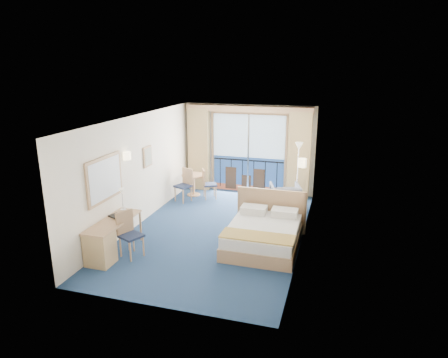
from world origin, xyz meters
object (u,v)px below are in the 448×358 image
(table_chair_a, at_px, (207,182))
(table_chair_b, at_px, (185,183))
(nightstand, at_px, (296,217))
(round_table, at_px, (193,180))
(desk, at_px, (103,243))
(desk_chair, at_px, (129,231))
(armchair, at_px, (285,197))
(floor_lamp, at_px, (298,158))
(bed, at_px, (264,234))

(table_chair_a, distance_m, table_chair_b, 0.67)
(nightstand, xyz_separation_m, table_chair_b, (-3.34, 1.07, 0.27))
(round_table, bearing_deg, desk, -92.91)
(nightstand, relative_size, round_table, 0.73)
(desk_chair, bearing_deg, round_table, 25.73)
(armchair, xyz_separation_m, floor_lamp, (0.25, 0.58, 0.98))
(desk, height_order, desk_chair, desk_chair)
(nightstand, height_order, armchair, armchair)
(desk_chair, xyz_separation_m, round_table, (-0.13, 4.12, -0.05))
(floor_lamp, bearing_deg, nightstand, -83.78)
(bed, distance_m, floor_lamp, 3.24)
(floor_lamp, bearing_deg, desk, -125.47)
(desk, bearing_deg, nightstand, 39.57)
(nightstand, relative_size, desk, 0.34)
(nightstand, height_order, round_table, round_table)
(desk, bearing_deg, desk_chair, 47.44)
(round_table, bearing_deg, bed, -46.76)
(floor_lamp, bearing_deg, table_chair_a, -172.89)
(bed, distance_m, round_table, 3.99)
(armchair, relative_size, table_chair_b, 0.83)
(floor_lamp, height_order, desk_chair, floor_lamp)
(table_chair_a, bearing_deg, armchair, -123.83)
(round_table, relative_size, table_chair_b, 0.75)
(nightstand, distance_m, desk, 4.55)
(desk_chair, height_order, table_chair_a, desk_chair)
(floor_lamp, relative_size, desk_chair, 1.85)
(floor_lamp, xyz_separation_m, table_chair_b, (-3.14, -0.68, -0.81))
(armchair, xyz_separation_m, table_chair_a, (-2.33, 0.26, 0.14))
(round_table, bearing_deg, table_chair_a, -19.42)
(desk, bearing_deg, floor_lamp, 54.53)
(nightstand, xyz_separation_m, round_table, (-3.28, 1.61, 0.23))
(bed, height_order, floor_lamp, floor_lamp)
(nightstand, xyz_separation_m, armchair, (-0.44, 1.17, 0.10))
(bed, xyz_separation_m, table_chair_b, (-2.78, 2.36, 0.25))
(desk, bearing_deg, round_table, 87.09)
(bed, distance_m, armchair, 2.46)
(table_chair_a, bearing_deg, desk_chair, 147.22)
(nightstand, xyz_separation_m, desk_chair, (-3.15, -2.51, 0.28))
(round_table, height_order, table_chair_a, table_chair_a)
(desk, height_order, table_chair_a, table_chair_a)
(desk_chair, distance_m, table_chair_b, 3.59)
(desk, relative_size, table_chair_a, 1.73)
(bed, xyz_separation_m, nightstand, (0.55, 1.29, -0.03))
(desk, xyz_separation_m, table_chair_b, (0.17, 3.97, 0.14))
(floor_lamp, bearing_deg, armchair, -113.31)
(armchair, bearing_deg, desk, 35.28)
(armchair, height_order, table_chair_a, table_chair_a)
(nightstand, relative_size, table_chair_b, 0.55)
(bed, relative_size, armchair, 2.47)
(bed, relative_size, table_chair_b, 2.05)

